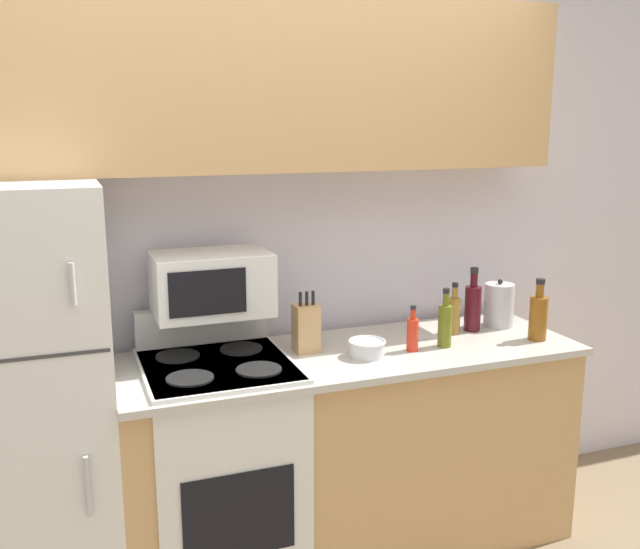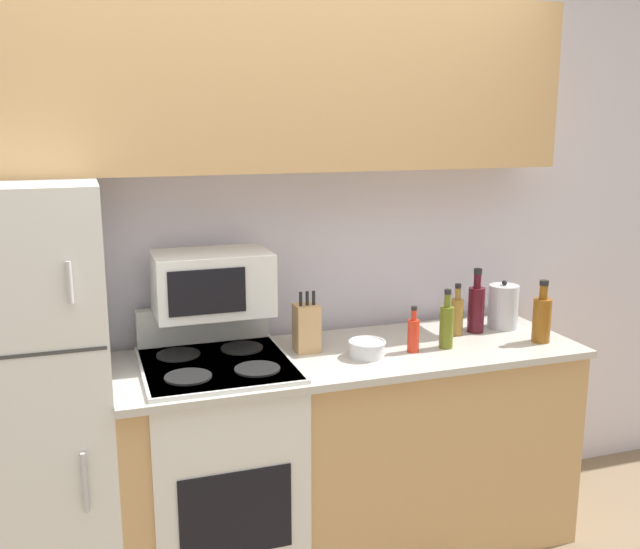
{
  "view_description": "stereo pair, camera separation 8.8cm",
  "coord_description": "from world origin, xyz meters",
  "px_view_note": "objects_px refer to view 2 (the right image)",
  "views": [
    {
      "loc": [
        -0.83,
        -2.37,
        1.9
      ],
      "look_at": [
        0.16,
        0.28,
        1.28
      ],
      "focal_mm": 40.0,
      "sensor_mm": 36.0,
      "label": 1
    },
    {
      "loc": [
        -0.75,
        -2.4,
        1.9
      ],
      "look_at": [
        0.16,
        0.28,
        1.28
      ],
      "focal_mm": 40.0,
      "sensor_mm": 36.0,
      "label": 2
    }
  ],
  "objects_px": {
    "bottle_olive_oil": "(447,325)",
    "kettle": "(503,306)",
    "bottle_soy_sauce": "(513,308)",
    "bottle_whiskey": "(542,318)",
    "stove": "(220,468)",
    "bottle_wine_red": "(476,307)",
    "bottle_vinegar": "(457,315)",
    "refrigerator": "(24,407)",
    "bottle_hot_sauce": "(413,334)",
    "bowl": "(367,348)",
    "knife_block": "(307,328)",
    "microwave": "(212,283)"
  },
  "relations": [
    {
      "from": "bottle_olive_oil",
      "to": "kettle",
      "type": "bearing_deg",
      "value": 24.68
    },
    {
      "from": "bottle_soy_sauce",
      "to": "bottle_whiskey",
      "type": "height_order",
      "value": "bottle_whiskey"
    },
    {
      "from": "stove",
      "to": "bottle_wine_red",
      "type": "relative_size",
      "value": 3.7
    },
    {
      "from": "bottle_olive_oil",
      "to": "kettle",
      "type": "xyz_separation_m",
      "value": [
        0.4,
        0.18,
        0.0
      ]
    },
    {
      "from": "bottle_vinegar",
      "to": "refrigerator",
      "type": "bearing_deg",
      "value": -178.87
    },
    {
      "from": "refrigerator",
      "to": "bottle_hot_sauce",
      "type": "xyz_separation_m",
      "value": [
        1.55,
        -0.12,
        0.17
      ]
    },
    {
      "from": "bowl",
      "to": "bottle_olive_oil",
      "type": "bearing_deg",
      "value": 0.56
    },
    {
      "from": "knife_block",
      "to": "bottle_vinegar",
      "type": "xyz_separation_m",
      "value": [
        0.72,
        0.0,
        -0.01
      ]
    },
    {
      "from": "bowl",
      "to": "bottle_hot_sauce",
      "type": "height_order",
      "value": "bottle_hot_sauce"
    },
    {
      "from": "bottle_whiskey",
      "to": "bottle_hot_sauce",
      "type": "bearing_deg",
      "value": 174.66
    },
    {
      "from": "bottle_olive_oil",
      "to": "kettle",
      "type": "height_order",
      "value": "bottle_olive_oil"
    },
    {
      "from": "bottle_wine_red",
      "to": "bottle_hot_sauce",
      "type": "bearing_deg",
      "value": -157.04
    },
    {
      "from": "bottle_soy_sauce",
      "to": "bottle_hot_sauce",
      "type": "xyz_separation_m",
      "value": [
        -0.66,
        -0.26,
        0.01
      ]
    },
    {
      "from": "microwave",
      "to": "bottle_wine_red",
      "type": "relative_size",
      "value": 1.58
    },
    {
      "from": "bottle_vinegar",
      "to": "kettle",
      "type": "height_order",
      "value": "bottle_vinegar"
    },
    {
      "from": "refrigerator",
      "to": "knife_block",
      "type": "bearing_deg",
      "value": 1.69
    },
    {
      "from": "microwave",
      "to": "bottle_soy_sauce",
      "type": "height_order",
      "value": "microwave"
    },
    {
      "from": "stove",
      "to": "bottle_olive_oil",
      "type": "bearing_deg",
      "value": -4.93
    },
    {
      "from": "knife_block",
      "to": "microwave",
      "type": "bearing_deg",
      "value": 167.59
    },
    {
      "from": "microwave",
      "to": "kettle",
      "type": "bearing_deg",
      "value": -2.02
    },
    {
      "from": "stove",
      "to": "bottle_whiskey",
      "type": "relative_size",
      "value": 3.97
    },
    {
      "from": "refrigerator",
      "to": "bottle_hot_sauce",
      "type": "height_order",
      "value": "refrigerator"
    },
    {
      "from": "bottle_soy_sauce",
      "to": "bottle_whiskey",
      "type": "distance_m",
      "value": 0.32
    },
    {
      "from": "refrigerator",
      "to": "bottle_whiskey",
      "type": "relative_size",
      "value": 6.04
    },
    {
      "from": "bottle_wine_red",
      "to": "microwave",
      "type": "bearing_deg",
      "value": 176.88
    },
    {
      "from": "microwave",
      "to": "bowl",
      "type": "bearing_deg",
      "value": -21.62
    },
    {
      "from": "stove",
      "to": "bottle_wine_red",
      "type": "xyz_separation_m",
      "value": [
        1.23,
        0.08,
        0.56
      ]
    },
    {
      "from": "bottle_wine_red",
      "to": "bottle_olive_oil",
      "type": "xyz_separation_m",
      "value": [
        -0.24,
        -0.17,
        -0.02
      ]
    },
    {
      "from": "bottle_whiskey",
      "to": "knife_block",
      "type": "bearing_deg",
      "value": 168.47
    },
    {
      "from": "knife_block",
      "to": "bottle_soy_sauce",
      "type": "bearing_deg",
      "value": 5.53
    },
    {
      "from": "refrigerator",
      "to": "bottle_wine_red",
      "type": "height_order",
      "value": "refrigerator"
    },
    {
      "from": "bottle_vinegar",
      "to": "bottle_olive_oil",
      "type": "height_order",
      "value": "bottle_olive_oil"
    },
    {
      "from": "bottle_whiskey",
      "to": "kettle",
      "type": "xyz_separation_m",
      "value": [
        -0.04,
        0.24,
        -0.01
      ]
    },
    {
      "from": "microwave",
      "to": "bottle_wine_red",
      "type": "xyz_separation_m",
      "value": [
        1.21,
        -0.07,
        -0.19
      ]
    },
    {
      "from": "bottle_wine_red",
      "to": "bottle_olive_oil",
      "type": "height_order",
      "value": "bottle_wine_red"
    },
    {
      "from": "bottle_soy_sauce",
      "to": "bottle_wine_red",
      "type": "xyz_separation_m",
      "value": [
        -0.26,
        -0.09,
        0.05
      ]
    },
    {
      "from": "bottle_vinegar",
      "to": "bottle_olive_oil",
      "type": "distance_m",
      "value": 0.2
    },
    {
      "from": "bottle_soy_sauce",
      "to": "bottle_hot_sauce",
      "type": "distance_m",
      "value": 0.71
    },
    {
      "from": "bottle_wine_red",
      "to": "kettle",
      "type": "xyz_separation_m",
      "value": [
        0.16,
        0.02,
        -0.01
      ]
    },
    {
      "from": "bottle_hot_sauce",
      "to": "bottle_whiskey",
      "type": "distance_m",
      "value": 0.6
    },
    {
      "from": "bowl",
      "to": "bottle_hot_sauce",
      "type": "distance_m",
      "value": 0.22
    },
    {
      "from": "bowl",
      "to": "kettle",
      "type": "height_order",
      "value": "kettle"
    },
    {
      "from": "bowl",
      "to": "bottle_soy_sauce",
      "type": "height_order",
      "value": "bottle_soy_sauce"
    },
    {
      "from": "stove",
      "to": "bottle_wine_red",
      "type": "distance_m",
      "value": 1.35
    },
    {
      "from": "stove",
      "to": "bowl",
      "type": "xyz_separation_m",
      "value": [
        0.61,
        -0.09,
        0.48
      ]
    },
    {
      "from": "bottle_vinegar",
      "to": "stove",
      "type": "bearing_deg",
      "value": -176.59
    },
    {
      "from": "knife_block",
      "to": "bottle_whiskey",
      "type": "relative_size",
      "value": 0.94
    },
    {
      "from": "bowl",
      "to": "bottle_wine_red",
      "type": "height_order",
      "value": "bottle_wine_red"
    },
    {
      "from": "bottle_wine_red",
      "to": "bottle_whiskey",
      "type": "distance_m",
      "value": 0.3
    },
    {
      "from": "bottle_whiskey",
      "to": "bowl",
      "type": "bearing_deg",
      "value": 175.99
    }
  ]
}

